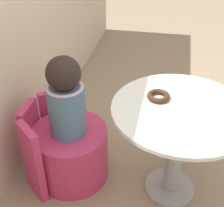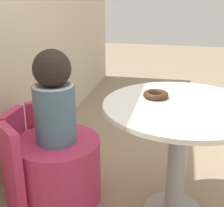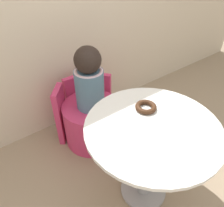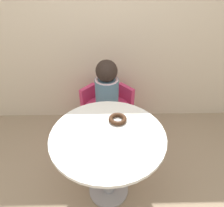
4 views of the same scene
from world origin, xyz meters
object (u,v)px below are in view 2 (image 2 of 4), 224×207
at_px(child_figure, 54,99).
at_px(donut, 156,95).
at_px(round_table, 179,132).
at_px(tub_chair, 59,169).

bearing_deg(child_figure, donut, -81.56).
height_order(round_table, donut, donut).
distance_m(tub_chair, donut, 0.77).
relative_size(round_table, tub_chair, 1.60).
bearing_deg(child_figure, tub_chair, 90.00).
distance_m(tub_chair, child_figure, 0.47).
height_order(tub_chair, child_figure, child_figure).
distance_m(child_figure, donut, 0.58).
distance_m(round_table, donut, 0.24).
bearing_deg(donut, round_table, -118.26).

